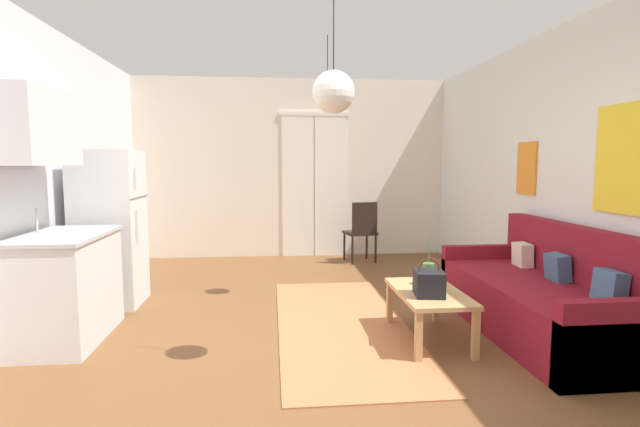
% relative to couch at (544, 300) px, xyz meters
% --- Properties ---
extents(ground_plane, '(5.35, 8.31, 0.10)m').
position_rel_couch_xyz_m(ground_plane, '(-1.98, -0.17, -0.34)').
color(ground_plane, brown).
extents(wall_back, '(4.95, 0.13, 2.73)m').
position_rel_couch_xyz_m(wall_back, '(-1.97, 3.74, 1.06)').
color(wall_back, silver).
rests_on(wall_back, ground_plane).
extents(wall_right, '(0.12, 7.91, 2.73)m').
position_rel_couch_xyz_m(wall_right, '(0.44, -0.17, 1.07)').
color(wall_right, silver).
rests_on(wall_right, ground_plane).
extents(area_rug, '(1.14, 2.93, 0.01)m').
position_rel_couch_xyz_m(area_rug, '(-1.68, 0.40, -0.29)').
color(area_rug, '#B26B42').
rests_on(area_rug, ground_plane).
extents(couch, '(0.87, 2.14, 0.92)m').
position_rel_couch_xyz_m(couch, '(0.00, 0.00, 0.00)').
color(couch, maroon).
rests_on(couch, ground_plane).
extents(coffee_table, '(0.51, 0.95, 0.41)m').
position_rel_couch_xyz_m(coffee_table, '(-1.03, -0.04, 0.07)').
color(coffee_table, tan).
rests_on(coffee_table, ground_plane).
extents(bamboo_vase, '(0.10, 0.10, 0.41)m').
position_rel_couch_xyz_m(bamboo_vase, '(-0.97, 0.15, 0.22)').
color(bamboo_vase, '#47704C').
rests_on(bamboo_vase, coffee_table).
extents(handbag, '(0.26, 0.29, 0.30)m').
position_rel_couch_xyz_m(handbag, '(-1.08, -0.18, 0.22)').
color(handbag, black).
rests_on(handbag, coffee_table).
extents(refrigerator, '(0.63, 0.63, 1.58)m').
position_rel_couch_xyz_m(refrigerator, '(-3.95, 1.27, 0.50)').
color(refrigerator, white).
rests_on(refrigerator, ground_plane).
extents(kitchen_counter, '(0.63, 1.07, 2.02)m').
position_rel_couch_xyz_m(kitchen_counter, '(-4.02, 0.26, 0.46)').
color(kitchen_counter, silver).
rests_on(kitchen_counter, ground_plane).
extents(accent_chair, '(0.49, 0.47, 0.89)m').
position_rel_couch_xyz_m(accent_chair, '(-1.00, 3.07, 0.20)').
color(accent_chair, black).
rests_on(accent_chair, ground_plane).
extents(pendant_lamp_near, '(0.29, 0.29, 0.95)m').
position_rel_couch_xyz_m(pendant_lamp_near, '(-1.88, -0.54, 1.63)').
color(pendant_lamp_near, black).
extents(pendant_lamp_far, '(0.25, 0.25, 0.73)m').
position_rel_couch_xyz_m(pendant_lamp_far, '(-1.72, 1.18, 1.83)').
color(pendant_lamp_far, black).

